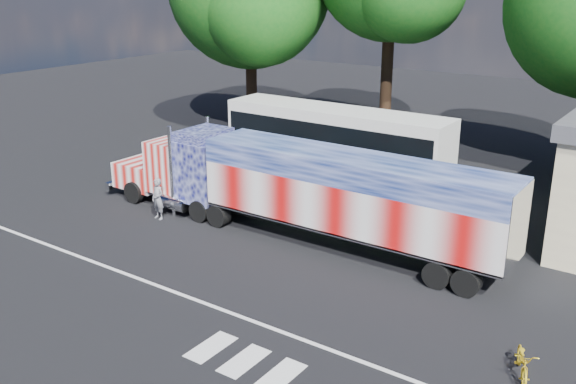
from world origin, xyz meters
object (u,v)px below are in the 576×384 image
Objects in this scene: woman at (158,199)px; bicycle at (523,361)px; coach_bus at (336,141)px; semi_truck at (300,188)px.

bicycle is (16.08, -2.69, -0.45)m from woman.
coach_bus reaches higher than bicycle.
coach_bus is 10.19m from woman.
semi_truck is at bearing -68.57° from coach_bus.
semi_truck is 11.08m from bicycle.
coach_bus is at bearing 111.43° from semi_truck.
bicycle is at bearing -24.07° from semi_truck.
coach_bus reaches higher than woman.
bicycle is at bearing -2.10° from woman.
woman is at bearing -106.95° from coach_bus.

